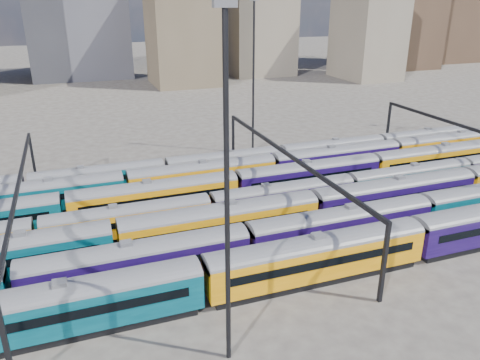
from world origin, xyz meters
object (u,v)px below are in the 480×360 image
object	(u,v)px
rake_0	(415,234)
rake_2	(115,236)
rake_1	(247,240)
mast_2	(227,187)

from	to	relation	value
rake_0	rake_2	bearing A→B (deg)	160.98
rake_1	mast_2	distance (m)	17.47
mast_2	rake_0	bearing A→B (deg)	17.22
rake_2	mast_2	distance (m)	21.27
rake_0	rake_1	world-z (taller)	rake_0
rake_0	mast_2	size ratio (longest dim) A/B	5.28
rake_1	rake_2	bearing A→B (deg)	158.14
rake_0	rake_1	distance (m)	17.29
rake_1	rake_2	xyz separation A→B (m)	(-12.47, 5.00, 0.12)
rake_1	mast_2	world-z (taller)	mast_2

